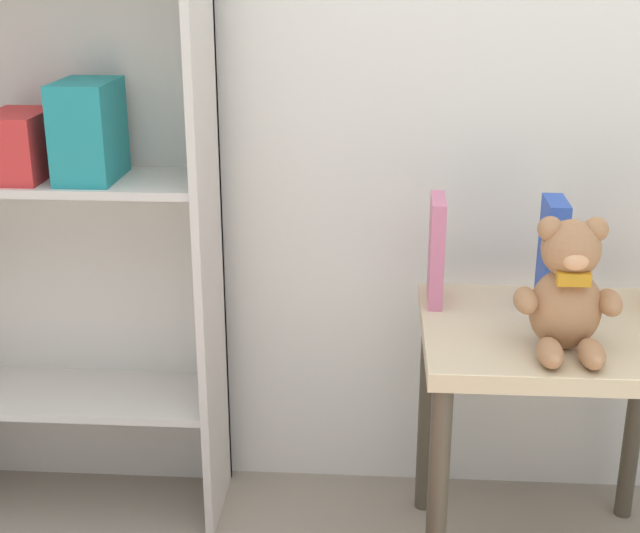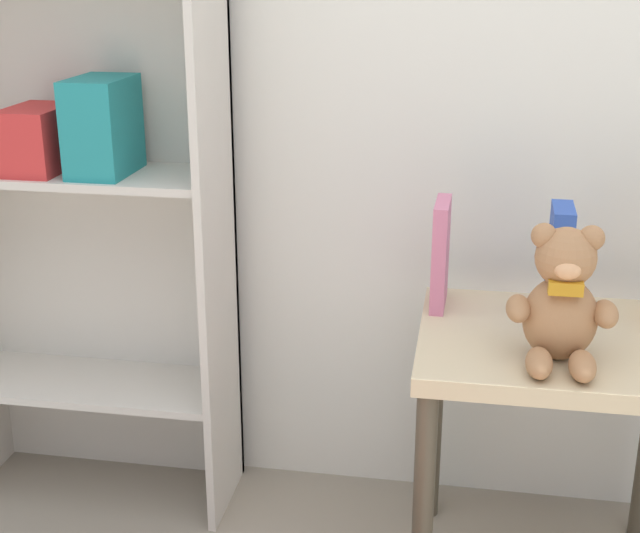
% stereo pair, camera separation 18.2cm
% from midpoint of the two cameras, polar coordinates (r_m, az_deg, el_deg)
% --- Properties ---
extents(bookshelf_side, '(0.65, 0.27, 1.61)m').
position_cam_midpoint_polar(bookshelf_side, '(2.05, -18.60, 7.73)').
color(bookshelf_side, beige).
rests_on(bookshelf_side, ground_plane).
extents(display_table, '(0.54, 0.46, 0.57)m').
position_cam_midpoint_polar(display_table, '(1.86, 12.03, -6.57)').
color(display_table, beige).
rests_on(display_table, ground_plane).
extents(teddy_bear, '(0.20, 0.18, 0.26)m').
position_cam_midpoint_polar(teddy_bear, '(1.67, 12.63, -1.63)').
color(teddy_bear, '#A8754C').
rests_on(teddy_bear, display_table).
extents(book_standing_pink, '(0.03, 0.14, 0.23)m').
position_cam_midpoint_polar(book_standing_pink, '(1.88, 4.73, 1.02)').
color(book_standing_pink, '#D17093').
rests_on(book_standing_pink, display_table).
extents(book_standing_blue, '(0.05, 0.12, 0.23)m').
position_cam_midpoint_polar(book_standing_blue, '(1.89, 12.00, 0.77)').
color(book_standing_blue, '#2D51B7').
rests_on(book_standing_blue, display_table).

